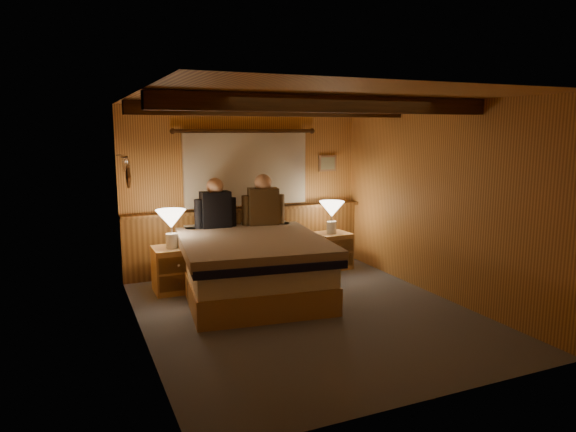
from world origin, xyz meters
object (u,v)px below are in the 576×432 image
bed (251,265)px  lamp_left (171,221)px  lamp_right (332,211)px  nightstand_right (333,250)px  nightstand_left (175,269)px  duffel_bag (207,288)px  person_right (263,204)px  person_left (215,207)px

bed → lamp_left: (-0.89, 0.49, 0.54)m
bed → lamp_right: bearing=31.3°
lamp_left → lamp_right: 2.41m
bed → nightstand_right: (1.56, 0.72, -0.12)m
nightstand_left → lamp_left: (-0.03, -0.04, 0.64)m
duffel_bag → lamp_left: bearing=137.0°
nightstand_left → person_right: size_ratio=0.79×
bed → duffel_bag: size_ratio=4.67×
lamp_left → person_left: bearing=23.8°
bed → lamp_right: size_ratio=4.92×
person_left → nightstand_right: bearing=-1.5°
nightstand_right → duffel_bag: size_ratio=1.05×
person_right → duffel_bag: person_right is taller
bed → duffel_bag: bed is taller
bed → person_left: person_left is taller
bed → duffel_bag: bearing=-178.4°
nightstand_right → person_left: 1.94m
lamp_right → person_right: bearing=177.9°
nightstand_right → person_right: bearing=176.2°
bed → person_right: bearing=65.5°
lamp_left → lamp_right: size_ratio=1.02×
lamp_right → nightstand_left: bearing=-176.2°
lamp_right → person_left: bearing=176.8°
nightstand_left → lamp_right: (2.37, 0.16, 0.59)m
bed → lamp_right: 1.73m
nightstand_right → lamp_left: size_ratio=1.09×
bed → lamp_left: 1.15m
person_right → nightstand_left: bearing=-161.6°
person_right → duffel_bag: (-1.01, -0.67, -0.90)m
lamp_right → person_left: person_left is taller
lamp_right → lamp_left: bearing=-175.4°
nightstand_right → nightstand_left: bearing=-178.9°
nightstand_left → lamp_right: lamp_right is taller
nightstand_left → lamp_left: lamp_left is taller
lamp_left → person_left: (0.66, 0.29, 0.10)m
nightstand_left → person_right: 1.51m
nightstand_right → lamp_left: bearing=-178.1°
nightstand_left → bed: bearing=-31.7°
lamp_right → duffel_bag: size_ratio=0.95×
nightstand_right → person_right: (-1.11, 0.01, 0.77)m
lamp_right → person_right: person_right is taller
nightstand_right → duffel_bag: (-2.12, -0.67, -0.12)m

